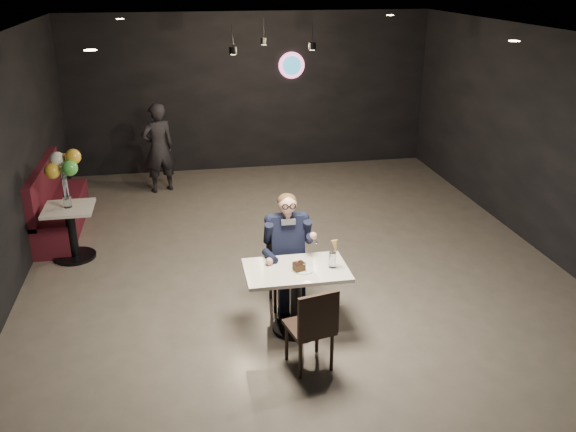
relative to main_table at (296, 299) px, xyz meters
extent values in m
plane|color=#6D635B|center=(0.29, 1.53, -0.38)|extent=(9.00, 9.00, 0.00)
cube|color=black|center=(0.29, 3.53, 2.51)|extent=(1.40, 1.20, 0.36)
cube|color=white|center=(0.00, 0.00, 0.00)|extent=(1.10, 0.70, 0.75)
cube|color=black|center=(0.00, 0.55, 0.09)|extent=(0.42, 0.46, 0.92)
cube|color=black|center=(0.00, -0.67, 0.09)|extent=(0.51, 0.54, 0.92)
cube|color=black|center=(0.00, 0.55, 0.34)|extent=(0.60, 0.80, 1.44)
cylinder|color=white|center=(0.07, -0.06, 0.38)|extent=(0.22, 0.22, 0.01)
cube|color=black|center=(0.02, -0.06, 0.43)|extent=(0.14, 0.12, 0.08)
ellipsoid|color=#2B8536|center=(0.07, -0.09, 0.47)|extent=(0.06, 0.04, 0.01)
cylinder|color=silver|center=(0.39, -0.04, 0.46)|extent=(0.08, 0.08, 0.17)
cone|color=#DDAD5B|center=(0.41, -0.07, 0.63)|extent=(0.09, 0.09, 0.14)
cube|color=#410D17|center=(-2.96, 3.33, 0.15)|extent=(0.53, 2.10, 1.05)
cube|color=white|center=(-2.66, 2.33, 0.03)|extent=(0.65, 0.65, 0.81)
cylinder|color=silver|center=(-2.66, 2.33, 0.45)|extent=(0.11, 0.11, 0.16)
cube|color=gold|center=(-2.66, 2.33, 0.84)|extent=(0.38, 0.38, 0.63)
imported|color=black|center=(-1.50, 4.92, 0.42)|extent=(0.68, 0.57, 1.59)
camera|label=1|loc=(-1.14, -5.69, 3.34)|focal=38.00mm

